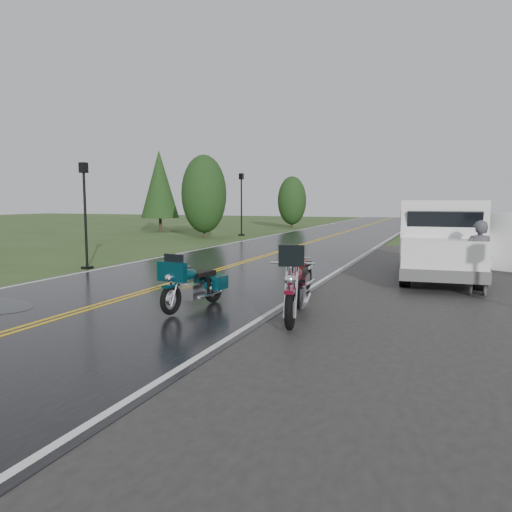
{
  "coord_description": "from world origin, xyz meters",
  "views": [
    {
      "loc": [
        7.24,
        -9.33,
        2.37
      ],
      "look_at": [
        2.8,
        2.0,
        1.0
      ],
      "focal_mm": 35.0,
      "sensor_mm": 36.0,
      "label": 1
    }
  ],
  "objects_px": {
    "person_at_van": "(478,259)",
    "lamp_post_near_left": "(85,216)",
    "motorcycle_teal": "(171,288)",
    "motorcycle_silver": "(293,276)",
    "motorcycle_red": "(290,292)",
    "van_white": "(406,243)",
    "lamp_post_far_left": "(241,204)"
  },
  "relations": [
    {
      "from": "motorcycle_silver",
      "to": "person_at_van",
      "type": "distance_m",
      "value": 4.67
    },
    {
      "from": "motorcycle_red",
      "to": "motorcycle_silver",
      "type": "height_order",
      "value": "motorcycle_red"
    },
    {
      "from": "motorcycle_red",
      "to": "person_at_van",
      "type": "relative_size",
      "value": 1.37
    },
    {
      "from": "van_white",
      "to": "lamp_post_far_left",
      "type": "height_order",
      "value": "lamp_post_far_left"
    },
    {
      "from": "motorcycle_red",
      "to": "van_white",
      "type": "xyz_separation_m",
      "value": [
        1.49,
        5.67,
        0.46
      ]
    },
    {
      "from": "motorcycle_silver",
      "to": "motorcycle_red",
      "type": "bearing_deg",
      "value": -77.52
    },
    {
      "from": "motorcycle_silver",
      "to": "lamp_post_near_left",
      "type": "bearing_deg",
      "value": 157.55
    },
    {
      "from": "van_white",
      "to": "person_at_van",
      "type": "relative_size",
      "value": 3.32
    },
    {
      "from": "person_at_van",
      "to": "lamp_post_near_left",
      "type": "height_order",
      "value": "lamp_post_near_left"
    },
    {
      "from": "person_at_van",
      "to": "lamp_post_near_left",
      "type": "xyz_separation_m",
      "value": [
        -12.33,
        0.47,
        0.91
      ]
    },
    {
      "from": "motorcycle_teal",
      "to": "van_white",
      "type": "distance_m",
      "value": 6.8
    },
    {
      "from": "motorcycle_red",
      "to": "person_at_van",
      "type": "distance_m",
      "value": 5.97
    },
    {
      "from": "motorcycle_red",
      "to": "van_white",
      "type": "distance_m",
      "value": 5.88
    },
    {
      "from": "motorcycle_silver",
      "to": "person_at_van",
      "type": "xyz_separation_m",
      "value": [
        4.0,
        2.39,
        0.31
      ]
    },
    {
      "from": "motorcycle_teal",
      "to": "lamp_post_far_left",
      "type": "relative_size",
      "value": 0.5
    },
    {
      "from": "van_white",
      "to": "motorcycle_red",
      "type": "bearing_deg",
      "value": -108.28
    },
    {
      "from": "motorcycle_teal",
      "to": "motorcycle_silver",
      "type": "xyz_separation_m",
      "value": [
        1.85,
        2.35,
        -0.0
      ]
    },
    {
      "from": "motorcycle_teal",
      "to": "lamp_post_far_left",
      "type": "xyz_separation_m",
      "value": [
        -7.81,
        21.97,
        1.46
      ]
    },
    {
      "from": "lamp_post_near_left",
      "to": "lamp_post_far_left",
      "type": "bearing_deg",
      "value": 94.53
    },
    {
      "from": "motorcycle_teal",
      "to": "motorcycle_silver",
      "type": "bearing_deg",
      "value": 59.56
    },
    {
      "from": "van_white",
      "to": "lamp_post_near_left",
      "type": "xyz_separation_m",
      "value": [
        -10.57,
        -0.19,
        0.63
      ]
    },
    {
      "from": "motorcycle_teal",
      "to": "person_at_van",
      "type": "bearing_deg",
      "value": 46.81
    },
    {
      "from": "lamp_post_near_left",
      "to": "motorcycle_teal",
      "type": "bearing_deg",
      "value": -38.81
    },
    {
      "from": "lamp_post_far_left",
      "to": "motorcycle_red",
      "type": "bearing_deg",
      "value": -64.92
    },
    {
      "from": "van_white",
      "to": "lamp_post_near_left",
      "type": "relative_size",
      "value": 1.67
    },
    {
      "from": "motorcycle_red",
      "to": "lamp_post_near_left",
      "type": "height_order",
      "value": "lamp_post_near_left"
    },
    {
      "from": "motorcycle_silver",
      "to": "person_at_van",
      "type": "height_order",
      "value": "person_at_van"
    },
    {
      "from": "motorcycle_red",
      "to": "lamp_post_near_left",
      "type": "relative_size",
      "value": 0.69
    },
    {
      "from": "van_white",
      "to": "motorcycle_silver",
      "type": "bearing_deg",
      "value": -129.88
    },
    {
      "from": "motorcycle_red",
      "to": "lamp_post_far_left",
      "type": "xyz_separation_m",
      "value": [
        -10.41,
        22.24,
        1.33
      ]
    },
    {
      "from": "van_white",
      "to": "lamp_post_near_left",
      "type": "distance_m",
      "value": 10.6
    },
    {
      "from": "motorcycle_teal",
      "to": "lamp_post_near_left",
      "type": "bearing_deg",
      "value": 149.02
    }
  ]
}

